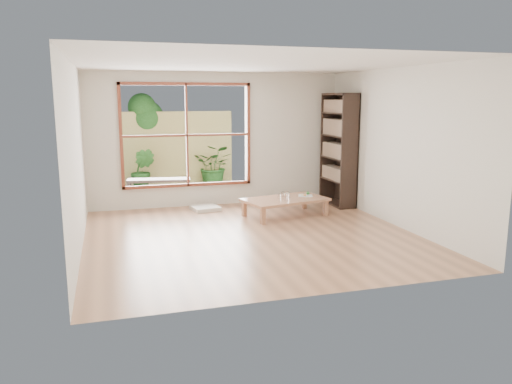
% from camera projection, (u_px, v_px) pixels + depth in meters
% --- Properties ---
extents(ground, '(5.00, 5.00, 0.00)m').
position_uv_depth(ground, '(251.00, 236.00, 7.76)').
color(ground, tan).
rests_on(ground, ground).
extents(low_table, '(1.61, 1.13, 0.32)m').
position_uv_depth(low_table, '(285.00, 201.00, 9.02)').
color(low_table, '#AA7452').
rests_on(low_table, ground).
extents(floor_cushion, '(0.57, 0.57, 0.07)m').
position_uv_depth(floor_cushion, '(205.00, 208.00, 9.54)').
color(floor_cushion, white).
rests_on(floor_cushion, ground).
extents(bookshelf, '(0.35, 0.99, 2.20)m').
position_uv_depth(bookshelf, '(339.00, 150.00, 9.86)').
color(bookshelf, black).
rests_on(bookshelf, ground).
extents(glass_tall, '(0.09, 0.09, 0.16)m').
position_uv_depth(glass_tall, '(286.00, 196.00, 8.82)').
color(glass_tall, silver).
rests_on(glass_tall, low_table).
extents(glass_mid, '(0.06, 0.06, 0.09)m').
position_uv_depth(glass_mid, '(288.00, 195.00, 9.12)').
color(glass_mid, silver).
rests_on(glass_mid, low_table).
extents(glass_short, '(0.06, 0.06, 0.08)m').
position_uv_depth(glass_short, '(283.00, 194.00, 9.21)').
color(glass_short, silver).
rests_on(glass_short, low_table).
extents(glass_small, '(0.06, 0.06, 0.08)m').
position_uv_depth(glass_small, '(279.00, 196.00, 9.02)').
color(glass_small, silver).
rests_on(glass_small, low_table).
extents(food_tray, '(0.30, 0.25, 0.08)m').
position_uv_depth(food_tray, '(306.00, 195.00, 9.24)').
color(food_tray, white).
rests_on(food_tray, low_table).
extents(deck, '(2.80, 2.00, 0.05)m').
position_uv_depth(deck, '(181.00, 196.00, 10.95)').
color(deck, '#362D27').
rests_on(deck, ground).
extents(garden_bench, '(1.35, 0.57, 0.41)m').
position_uv_depth(garden_bench, '(159.00, 182.00, 10.48)').
color(garden_bench, black).
rests_on(garden_bench, deck).
extents(bamboo_fence, '(2.80, 0.06, 1.80)m').
position_uv_depth(bamboo_fence, '(173.00, 150.00, 11.72)').
color(bamboo_fence, '#CFBF6A').
rests_on(bamboo_fence, ground).
extents(shrub_right, '(1.14, 1.08, 1.00)m').
position_uv_depth(shrub_right, '(214.00, 166.00, 11.87)').
color(shrub_right, '#296525').
rests_on(shrub_right, deck).
extents(shrub_left, '(0.67, 0.61, 0.98)m').
position_uv_depth(shrub_left, '(143.00, 170.00, 11.14)').
color(shrub_left, '#296525').
rests_on(shrub_left, deck).
extents(garden_tree, '(1.04, 0.85, 2.22)m').
position_uv_depth(garden_tree, '(142.00, 119.00, 11.68)').
color(garden_tree, '#4C3D2D').
rests_on(garden_tree, ground).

